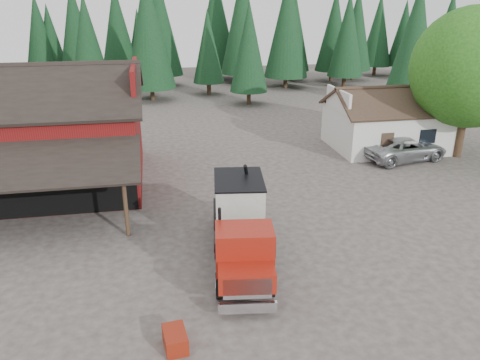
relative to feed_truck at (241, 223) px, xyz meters
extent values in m
plane|color=#443A35|center=(0.76, 1.01, -1.72)|extent=(120.00, 120.00, 0.00)
cube|color=maroon|center=(-10.24, 11.01, 0.78)|extent=(12.00, 10.00, 5.00)
cube|color=black|center=(-10.24, 8.51, 4.28)|extent=(12.80, 5.53, 2.35)
cube|color=black|center=(-10.24, 13.51, 4.28)|extent=(12.80, 5.53, 2.35)
cube|color=maroon|center=(-4.24, 11.01, 4.28)|extent=(0.25, 7.00, 2.00)
cube|color=black|center=(-10.24, 4.41, 1.68)|extent=(12.40, 3.53, 1.44)
cylinder|color=#382619|center=(-4.84, 3.11, -0.32)|extent=(0.20, 0.20, 2.80)
cube|color=black|center=(-10.24, 5.96, 0.28)|extent=(11.70, 0.08, 3.90)
cube|color=silver|center=(13.76, 14.01, -0.22)|extent=(8.00, 6.00, 3.00)
cube|color=#38281E|center=(13.76, 12.51, 2.03)|extent=(8.60, 3.42, 1.80)
cube|color=#38281E|center=(13.76, 15.51, 2.03)|extent=(8.60, 3.42, 1.80)
cube|color=silver|center=(9.76, 14.01, 2.03)|extent=(0.20, 4.20, 1.50)
cube|color=silver|center=(17.76, 14.01, 2.03)|extent=(0.20, 4.20, 1.50)
cube|color=#38281E|center=(12.26, 10.99, -0.72)|extent=(0.90, 0.06, 2.00)
cube|color=black|center=(15.26, 10.99, -0.12)|extent=(1.20, 0.06, 1.00)
cylinder|color=#382619|center=(17.76, 11.01, -0.12)|extent=(0.60, 0.60, 3.20)
sphere|color=#1D5012|center=(17.76, 11.01, 4.48)|extent=(8.00, 8.00, 8.00)
sphere|color=#1D5012|center=(16.56, 11.81, 3.28)|extent=(4.40, 4.40, 4.40)
cylinder|color=#382619|center=(6.76, 31.01, -0.92)|extent=(0.44, 0.44, 1.60)
cone|color=black|center=(6.76, 31.01, 4.18)|extent=(3.96, 3.96, 9.00)
cylinder|color=#382619|center=(22.76, 27.01, -0.92)|extent=(0.44, 0.44, 1.60)
cone|color=black|center=(22.76, 27.01, 5.18)|extent=(4.84, 4.84, 11.00)
cylinder|color=#382619|center=(-3.24, 35.01, -0.92)|extent=(0.44, 0.44, 1.60)
cone|color=black|center=(-3.24, 35.01, 5.68)|extent=(5.28, 5.28, 12.00)
cylinder|color=black|center=(-1.28, -2.56, -1.23)|extent=(0.44, 1.01, 0.98)
cylinder|color=black|center=(0.57, -2.80, -1.23)|extent=(0.44, 1.01, 0.98)
cylinder|color=black|center=(-0.73, 1.69, -1.23)|extent=(0.44, 1.01, 0.98)
cylinder|color=black|center=(1.13, 1.45, -1.23)|extent=(0.44, 1.01, 0.98)
cylinder|color=black|center=(-0.57, 2.93, -1.23)|extent=(0.44, 1.01, 0.98)
cylinder|color=black|center=(1.29, 2.69, -1.23)|extent=(0.44, 1.01, 0.98)
cube|color=black|center=(0.01, 0.15, -0.87)|extent=(1.96, 7.73, 0.36)
cube|color=silver|center=(-0.53, -4.05, -1.23)|extent=(2.05, 0.42, 0.40)
cube|color=silver|center=(-0.52, -3.96, -0.52)|extent=(1.69, 0.31, 0.80)
cube|color=maroon|center=(-0.45, -3.43, -0.38)|extent=(2.14, 1.41, 0.76)
cube|color=maroon|center=(-0.30, -2.28, 0.11)|extent=(2.32, 1.78, 1.65)
cube|color=black|center=(-0.39, -2.99, 0.38)|extent=(1.87, 0.31, 0.80)
cylinder|color=black|center=(-1.08, -1.37, 0.60)|extent=(0.14, 0.14, 1.61)
cube|color=black|center=(-0.19, -1.39, 0.06)|extent=(2.18, 0.39, 1.43)
cube|color=black|center=(0.17, 1.39, -0.63)|extent=(2.92, 5.42, 0.14)
cube|color=beige|center=(0.17, 1.39, 0.69)|extent=(2.41, 3.18, 1.43)
cone|color=beige|center=(0.17, 1.39, -0.20)|extent=(2.20, 2.20, 0.62)
cube|color=black|center=(0.17, 1.39, 1.42)|extent=(2.51, 3.28, 0.07)
cylinder|color=black|center=(0.87, 2.56, 0.60)|extent=(0.90, 1.89, 2.72)
cube|color=maroon|center=(-0.08, 3.58, -0.38)|extent=(0.62, 0.78, 0.40)
cylinder|color=silver|center=(0.79, -1.84, -0.96)|extent=(0.61, 0.95, 0.50)
imported|color=#ABAEB3|center=(13.62, 11.01, -0.89)|extent=(6.40, 3.80, 1.67)
cube|color=maroon|center=(-3.09, -4.99, -1.42)|extent=(0.82, 1.17, 0.60)
camera|label=1|loc=(-3.29, -17.26, 8.76)|focal=35.00mm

